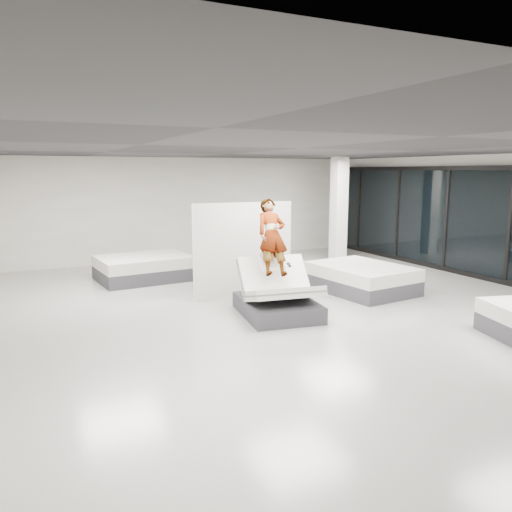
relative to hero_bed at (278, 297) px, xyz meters
name	(u,v)px	position (x,y,z in m)	size (l,w,h in m)	color
room	(299,233)	(0.43, -0.05, 1.24)	(14.00, 14.04, 3.20)	#A19E98
hero_bed	(278,297)	(0.00, 0.00, 0.00)	(1.59, 1.97, 1.19)	#343439
person	(272,253)	(0.05, 0.33, 0.83)	(0.61, 0.40, 1.66)	slate
remote	(289,265)	(0.22, -0.05, 0.64)	(0.05, 0.14, 0.03)	black
divider_panel	(243,250)	(0.01, 1.67, 0.69)	(2.31, 0.11, 2.10)	beige
flat_bed_right_far	(361,278)	(2.69, 0.93, -0.05)	(1.95, 2.44, 0.62)	#343439
flat_bed_left_far	(144,268)	(-1.62, 4.35, -0.05)	(2.42, 1.91, 0.62)	#343439
column	(339,210)	(4.43, 4.45, 1.24)	(0.40, 0.40, 3.20)	white
storefront_glazing	(510,226)	(6.33, -0.05, 1.09)	(0.12, 13.40, 2.92)	#202D36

